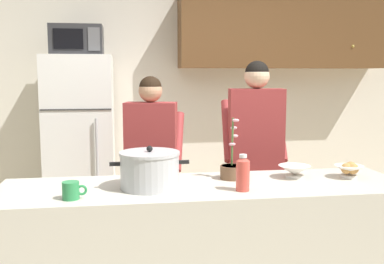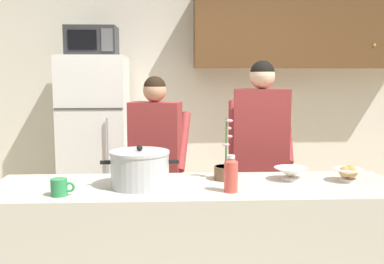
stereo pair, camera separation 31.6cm
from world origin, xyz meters
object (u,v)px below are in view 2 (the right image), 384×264
Objects in this scene: microwave at (92,41)px; cooking_pot at (140,169)px; person_by_sink at (261,141)px; bread_bowl at (348,173)px; potted_orchid at (226,170)px; bottle_near_edge at (231,174)px; empty_bowl at (291,173)px; refrigerator at (96,145)px; person_near_pot at (156,152)px; coffee_mug at (60,187)px.

cooking_pot is (0.57, -1.85, -0.87)m from microwave.
person_by_sink is 1.23m from cooking_pot.
bread_bowl is (1.28, 0.07, -0.06)m from cooking_pot.
cooking_pot is 1.18× the size of potted_orchid.
cooking_pot is 0.54m from bottle_near_edge.
empty_bowl is 0.98× the size of bottle_near_edge.
person_by_sink is 0.88m from bread_bowl.
refrigerator reaches higher than person_near_pot.
microwave reaches higher than coffee_mug.
person_by_sink is at bearing 69.60° from bottle_near_edge.
person_by_sink is at bearing 43.92° from cooking_pot.
empty_bowl is at bearing 12.46° from coffee_mug.
microwave is 1.46m from person_near_pot.
bread_bowl is at bearing -34.96° from person_near_pot.
person_near_pot is 1.20m from coffee_mug.
refrigerator is 2.31m from empty_bowl.
bread_bowl is at bearing -9.03° from empty_bowl.
empty_bowl is 0.40m from potted_orchid.
cooking_pot is 0.94m from empty_bowl.
empty_bowl is (1.50, -1.75, 0.09)m from refrigerator.
refrigerator reaches higher than bottle_near_edge.
refrigerator is 1.04× the size of person_by_sink.
coffee_mug is 0.64× the size of empty_bowl.
refrigerator is 4.51× the size of potted_orchid.
bread_bowl is at bearing -6.68° from potted_orchid.
potted_orchid is (-0.36, -0.70, -0.07)m from person_by_sink.
bread_bowl is (1.85, -1.78, -0.93)m from microwave.
potted_orchid is (0.53, 0.16, -0.05)m from cooking_pot.
empty_bowl is at bearing -4.64° from potted_orchid.
microwave is 2.28× the size of bottle_near_edge.
bottle_near_edge is at bearing -61.23° from microwave.
person_by_sink is at bearing 93.24° from empty_bowl.
microwave reaches higher than bottle_near_edge.
potted_orchid reaches higher than bread_bowl.
person_near_pot is 4.02× the size of potted_orchid.
bottle_near_edge is at bearing -15.03° from cooking_pot.
person_by_sink is 0.79m from potted_orchid.
empty_bowl is (0.04, -0.73, -0.09)m from person_by_sink.
person_by_sink is at bearing 62.73° from potted_orchid.
potted_orchid is at bearing -58.49° from person_near_pot.
bottle_near_edge is at bearing -66.62° from person_near_pot.
refrigerator is 1.12× the size of person_near_pot.
potted_orchid is (1.10, -1.69, -0.92)m from microwave.
bottle_near_edge is (-0.76, -0.21, 0.05)m from bread_bowl.
coffee_mug is 1.01m from potted_orchid.
refrigerator is at bearing 130.70° from empty_bowl.
person_near_pot reaches higher than cooking_pot.
bread_bowl is 0.90× the size of empty_bowl.
bottle_near_edge is (1.09, -2.01, 0.14)m from refrigerator.
bottle_near_edge is at bearing -164.61° from bread_bowl.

